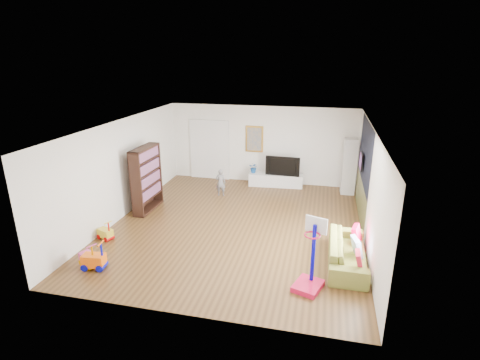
% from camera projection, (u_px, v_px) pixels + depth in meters
% --- Properties ---
extents(floor, '(6.50, 7.50, 0.00)m').
position_uv_depth(floor, '(237.00, 225.00, 10.04)').
color(floor, brown).
rests_on(floor, ground).
extents(ceiling, '(6.50, 7.50, 0.00)m').
position_uv_depth(ceiling, '(236.00, 125.00, 9.18)').
color(ceiling, white).
rests_on(ceiling, ground).
extents(wall_back, '(6.50, 0.00, 2.70)m').
position_uv_depth(wall_back, '(262.00, 145.00, 13.07)').
color(wall_back, white).
rests_on(wall_back, ground).
extents(wall_front, '(6.50, 0.00, 2.70)m').
position_uv_depth(wall_front, '(183.00, 247.00, 6.15)').
color(wall_front, silver).
rests_on(wall_front, ground).
extents(wall_left, '(0.00, 7.50, 2.70)m').
position_uv_depth(wall_left, '(122.00, 169.00, 10.30)').
color(wall_left, silver).
rests_on(wall_left, ground).
extents(wall_right, '(0.00, 7.50, 2.70)m').
position_uv_depth(wall_right, '(369.00, 187.00, 8.92)').
color(wall_right, white).
rests_on(wall_right, ground).
extents(navy_accent, '(0.01, 3.20, 1.70)m').
position_uv_depth(navy_accent, '(365.00, 152.00, 10.05)').
color(navy_accent, black).
rests_on(navy_accent, wall_right).
extents(olive_wainscot, '(0.01, 3.20, 1.00)m').
position_uv_depth(olive_wainscot, '(360.00, 199.00, 10.48)').
color(olive_wainscot, brown).
rests_on(olive_wainscot, wall_right).
extents(doorway, '(1.45, 0.06, 2.10)m').
position_uv_depth(doorway, '(210.00, 150.00, 13.54)').
color(doorway, white).
rests_on(doorway, ground).
extents(painting_back, '(0.62, 0.06, 0.92)m').
position_uv_depth(painting_back, '(254.00, 139.00, 13.02)').
color(painting_back, gold).
rests_on(painting_back, wall_back).
extents(artwork_right, '(0.04, 0.56, 0.46)m').
position_uv_depth(artwork_right, '(361.00, 161.00, 10.35)').
color(artwork_right, '#7F3F8C').
rests_on(artwork_right, wall_right).
extents(media_console, '(1.87, 0.59, 0.43)m').
position_uv_depth(media_console, '(276.00, 180.00, 12.97)').
color(media_console, silver).
rests_on(media_console, ground).
extents(tall_cabinet, '(0.45, 0.45, 1.84)m').
position_uv_depth(tall_cabinet, '(349.00, 166.00, 12.07)').
color(tall_cabinet, silver).
rests_on(tall_cabinet, ground).
extents(bookshelf, '(0.36, 1.29, 1.88)m').
position_uv_depth(bookshelf, '(146.00, 179.00, 10.79)').
color(bookshelf, black).
rests_on(bookshelf, ground).
extents(sofa, '(0.80, 2.01, 0.59)m').
position_uv_depth(sofa, '(348.00, 252.00, 8.10)').
color(sofa, olive).
rests_on(sofa, ground).
extents(basketball_hoop, '(0.67, 0.74, 1.45)m').
position_uv_depth(basketball_hoop, '(310.00, 256.00, 7.10)').
color(basketball_hoop, '#C10F39').
rests_on(basketball_hoop, ground).
extents(ride_on_yellow, '(0.43, 0.34, 0.50)m').
position_uv_depth(ride_on_yellow, '(105.00, 230.00, 9.22)').
color(ride_on_yellow, gold).
rests_on(ride_on_yellow, ground).
extents(ride_on_orange, '(0.50, 0.34, 0.62)m').
position_uv_depth(ride_on_orange, '(93.00, 256.00, 7.92)').
color(ride_on_orange, '#FF640C').
rests_on(ride_on_orange, ground).
extents(ride_on_pink, '(0.48, 0.41, 0.55)m').
position_uv_depth(ride_on_pink, '(88.00, 255.00, 8.03)').
color(ride_on_pink, '#D13C8F').
rests_on(ride_on_pink, ground).
extents(child, '(0.35, 0.25, 0.89)m').
position_uv_depth(child, '(221.00, 183.00, 12.00)').
color(child, slate).
rests_on(child, ground).
extents(tv, '(1.16, 0.19, 0.67)m').
position_uv_depth(tv, '(283.00, 165.00, 12.74)').
color(tv, black).
rests_on(tv, media_console).
extents(vase_plant, '(0.38, 0.34, 0.36)m').
position_uv_depth(vase_plant, '(254.00, 168.00, 13.00)').
color(vase_plant, '#124A8F').
rests_on(vase_plant, media_console).
extents(pillow_left, '(0.10, 0.34, 0.34)m').
position_uv_depth(pillow_left, '(359.00, 260.00, 7.46)').
color(pillow_left, '#BD1F38').
rests_on(pillow_left, sofa).
extents(pillow_center, '(0.20, 0.42, 0.40)m').
position_uv_depth(pillow_center, '(357.00, 247.00, 7.98)').
color(pillow_center, white).
rests_on(pillow_center, sofa).
extents(pillow_right, '(0.20, 0.42, 0.41)m').
position_uv_depth(pillow_right, '(357.00, 235.00, 8.50)').
color(pillow_right, '#AE012A').
rests_on(pillow_right, sofa).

